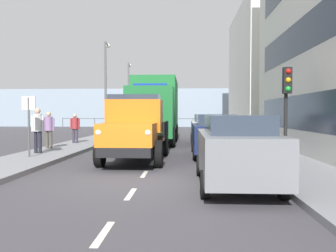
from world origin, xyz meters
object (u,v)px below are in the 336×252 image
traffic_light_near (287,93)px  lorry_cargo_green (155,108)px  pedestrian_in_dark_coat (49,127)px  truck_vintage_orange (135,130)px  car_navy_kerbside_1 (215,134)px  car_silver_oppositeside_0 (127,127)px  pedestrian_with_bag (38,126)px  lamp_post_far (129,90)px  pedestrian_by_lamp (75,126)px  lamp_post_promenade (106,80)px  car_grey_kerbside_near (236,149)px  street_sign (29,116)px  car_white_kerbside_2 (207,129)px

traffic_light_near → lorry_cargo_green: bearing=-58.0°
pedestrian_in_dark_coat → truck_vintage_orange: bearing=144.6°
car_navy_kerbside_1 → car_silver_oppositeside_0: bearing=-54.5°
pedestrian_with_bag → truck_vintage_orange: bearing=163.1°
lamp_post_far → pedestrian_by_lamp: bearing=88.9°
lamp_post_promenade → lorry_cargo_green: bearing=133.4°
traffic_light_near → lamp_post_promenade: lamp_post_promenade is taller
car_grey_kerbside_near → street_sign: size_ratio=1.88×
car_navy_kerbside_1 → car_silver_oppositeside_0: (4.80, -6.74, -0.00)m
lorry_cargo_green → pedestrian_with_bag: lorry_cargo_green is taller
pedestrian_with_bag → pedestrian_by_lamp: (0.04, -4.84, -0.16)m
pedestrian_by_lamp → lamp_post_promenade: lamp_post_promenade is taller
lorry_cargo_green → car_grey_kerbside_near: 12.74m
traffic_light_near → lamp_post_promenade: 15.82m
car_white_kerbside_2 → pedestrian_by_lamp: size_ratio=2.45×
lorry_cargo_green → street_sign: (3.96, 8.20, -0.39)m
car_navy_kerbside_1 → lamp_post_promenade: 13.08m
pedestrian_in_dark_coat → pedestrian_by_lamp: 2.93m
truck_vintage_orange → street_sign: (3.97, -0.07, 0.50)m
lamp_post_promenade → street_sign: lamp_post_promenade is taller
car_grey_kerbside_near → car_navy_kerbside_1: same height
lorry_cargo_green → pedestrian_with_bag: (4.15, 7.01, -0.84)m
car_grey_kerbside_near → car_silver_oppositeside_0: 13.56m
pedestrian_by_lamp → lamp_post_far: size_ratio=0.24×
car_navy_kerbside_1 → traffic_light_near: size_ratio=1.42×
lorry_cargo_green → pedestrian_in_dark_coat: lorry_cargo_green is taller
truck_vintage_orange → car_grey_kerbside_near: (-3.05, 4.04, -0.28)m
pedestrian_by_lamp → street_sign: size_ratio=0.71×
truck_vintage_orange → car_silver_oppositeside_0: (1.76, -8.64, -0.28)m
pedestrian_with_bag → pedestrian_by_lamp: size_ratio=1.15×
car_navy_kerbside_1 → pedestrian_by_lamp: pedestrian_by_lamp is taller
car_navy_kerbside_1 → pedestrian_in_dark_coat: size_ratio=2.69×
pedestrian_in_dark_coat → car_white_kerbside_2: bearing=-151.5°
car_white_kerbside_2 → car_silver_oppositeside_0: same height
lorry_cargo_green → pedestrian_in_dark_coat: bearing=48.6°
lamp_post_promenade → lamp_post_far: (-0.06, -9.64, -0.07)m
pedestrian_by_lamp → traffic_light_near: 11.54m
car_white_kerbside_2 → pedestrian_in_dark_coat: bearing=28.5°
car_white_kerbside_2 → pedestrian_with_bag: bearing=39.9°
lamp_post_far → lamp_post_promenade: bearing=89.7°
car_silver_oppositeside_0 → street_sign: size_ratio=1.79×
truck_vintage_orange → lorry_cargo_green: 8.32m
car_white_kerbside_2 → lamp_post_far: lamp_post_far is taller
truck_vintage_orange → pedestrian_in_dark_coat: 5.50m
pedestrian_with_bag → pedestrian_in_dark_coat: (0.32, -1.93, -0.09)m
car_white_kerbside_2 → street_sign: street_sign is taller
pedestrian_with_bag → car_white_kerbside_2: bearing=-140.1°
car_grey_kerbside_near → lamp_post_promenade: lamp_post_promenade is taller
truck_vintage_orange → traffic_light_near: (-5.32, 0.26, 1.29)m
car_white_kerbside_2 → pedestrian_by_lamp: bearing=9.2°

